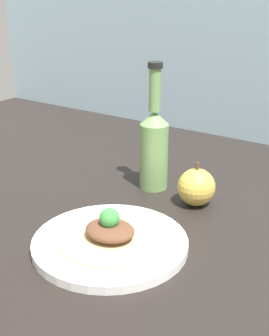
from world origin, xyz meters
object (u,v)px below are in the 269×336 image
cider_bottle (154,145)px  apple (196,187)px  plate (110,242)px  plated_food (110,232)px

cider_bottle → apple: size_ratio=2.99×
plate → apple: (4.60, 22.83, 2.85)cm
plated_food → apple: apple is taller
plate → cider_bottle: bearing=105.5°
plate → cider_bottle: size_ratio=0.97×
plate → apple: size_ratio=2.92×
cider_bottle → plate: bearing=-74.5°
plated_food → cider_bottle: cider_bottle is taller
plated_food → cider_bottle: bearing=105.5°
plated_food → apple: (4.60, 22.83, 0.87)cm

